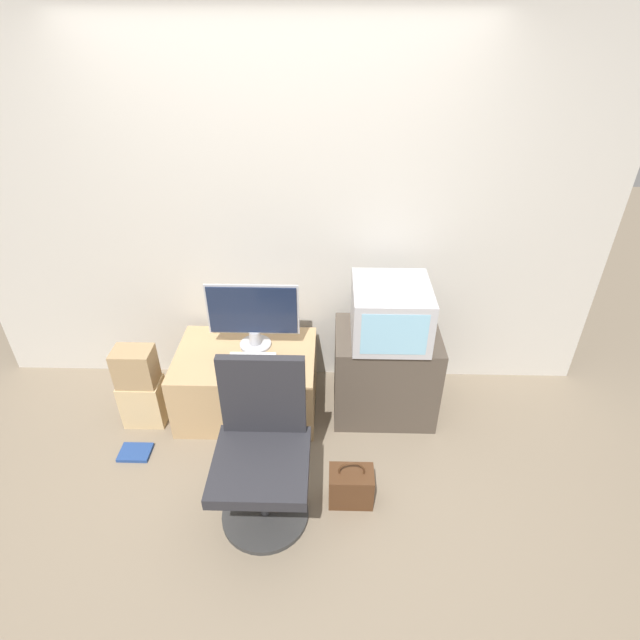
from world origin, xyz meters
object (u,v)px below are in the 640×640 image
keyboard (252,358)px  handbag (351,486)px  main_monitor (253,315)px  book (135,452)px  office_chair (262,455)px  mouse (283,358)px  crt_tv (390,312)px  cardboard_box_lower (144,401)px

keyboard → handbag: 1.05m
main_monitor → book: bearing=-142.6°
main_monitor → office_chair: 1.00m
mouse → book: size_ratio=0.29×
crt_tv → office_chair: crt_tv is taller
main_monitor → mouse: (0.20, -0.17, -0.24)m
main_monitor → crt_tv: (0.90, -0.11, 0.11)m
handbag → book: handbag is taller
cardboard_box_lower → handbag: (1.42, -0.63, -0.05)m
keyboard → office_chair: (0.16, -0.80, -0.05)m
crt_tv → keyboard: bearing=-177.6°
office_chair → handbag: 0.59m
main_monitor → mouse: size_ratio=10.50×
keyboard → crt_tv: (0.91, 0.04, 0.35)m
cardboard_box_lower → keyboard: bearing=7.8°
keyboard → cardboard_box_lower: 0.83m
mouse → cardboard_box_lower: (-0.97, -0.09, -0.32)m
crt_tv → book: bearing=-164.4°
crt_tv → book: (-1.65, -0.46, -0.82)m
cardboard_box_lower → book: size_ratio=1.70×
mouse → office_chair: 0.79m
book → cardboard_box_lower: bearing=92.5°
mouse → crt_tv: (0.70, 0.05, 0.34)m
mouse → cardboard_box_lower: size_ratio=0.17×
main_monitor → handbag: main_monitor is taller
main_monitor → crt_tv: crt_tv is taller
mouse → handbag: bearing=-58.2°
book → keyboard: bearing=29.5°
mouse → main_monitor: bearing=141.0°
keyboard → cardboard_box_lower: (-0.76, -0.10, -0.31)m
mouse → cardboard_box_lower: bearing=-174.6°
keyboard → office_chair: 0.81m
keyboard → cardboard_box_lower: bearing=-172.2°
main_monitor → office_chair: size_ratio=0.64×
handbag → crt_tv: bearing=72.3°
cardboard_box_lower → crt_tv: bearing=4.9°
crt_tv → office_chair: 1.19m
office_chair → book: 1.07m
mouse → keyboard: bearing=176.3°
keyboard → crt_tv: bearing=2.4°
handbag → book: (-1.41, 0.32, -0.11)m
book → mouse: bearing=23.2°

